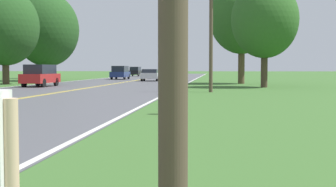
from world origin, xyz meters
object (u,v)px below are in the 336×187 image
(traffic_sign, at_px, (180,66))
(car_black_van_horizon, at_px, (135,71))
(tree_right_cluster, at_px, (47,30))
(car_red_suv_mid_far, at_px, (40,75))
(car_silver_hatchback_receding, at_px, (150,75))
(tree_mid_treeline, at_px, (5,27))
(tree_far_back, at_px, (47,36))
(tree_left_verge, at_px, (242,17))
(car_dark_blue_suv_distant, at_px, (120,72))
(tree_behind_sign, at_px, (265,20))
(fire_hydrant, at_px, (165,101))

(traffic_sign, height_order, car_black_van_horizon, traffic_sign)
(tree_right_cluster, xyz_separation_m, car_black_van_horizon, (4.99, 31.13, -5.10))
(car_red_suv_mid_far, height_order, car_silver_hatchback_receding, car_red_suv_mid_far)
(car_silver_hatchback_receding, distance_m, car_black_van_horizon, 31.07)
(tree_mid_treeline, height_order, tree_far_back, tree_mid_treeline)
(tree_far_back, xyz_separation_m, car_black_van_horizon, (9.25, 19.94, -5.18))
(car_black_van_horizon, bearing_deg, tree_left_verge, -155.03)
(car_dark_blue_suv_distant, bearing_deg, car_black_van_horizon, 4.89)
(tree_far_back, relative_size, car_black_van_horizon, 1.97)
(tree_behind_sign, relative_size, tree_right_cluster, 0.82)
(tree_far_back, distance_m, car_red_suv_mid_far, 29.38)
(tree_left_verge, bearing_deg, traffic_sign, -102.97)
(tree_mid_treeline, height_order, car_dark_blue_suv_distant, tree_mid_treeline)
(tree_left_verge, height_order, tree_right_cluster, tree_right_cluster)
(tree_right_cluster, distance_m, car_dark_blue_suv_distant, 11.96)
(tree_mid_treeline, distance_m, tree_far_back, 22.62)
(car_red_suv_mid_far, bearing_deg, traffic_sign, -127.78)
(tree_behind_sign, bearing_deg, car_silver_hatchback_receding, 125.29)
(tree_behind_sign, relative_size, car_silver_hatchback_receding, 2.11)
(tree_right_cluster, xyz_separation_m, tree_far_back, (-4.27, 11.19, 0.08))
(fire_hydrant, distance_m, tree_far_back, 54.18)
(car_red_suv_mid_far, bearing_deg, tree_right_cluster, 20.45)
(fire_hydrant, height_order, car_dark_blue_suv_distant, car_dark_blue_suv_distant)
(tree_left_verge, bearing_deg, car_red_suv_mid_far, -152.12)
(tree_far_back, bearing_deg, car_black_van_horizon, 65.10)
(tree_behind_sign, bearing_deg, traffic_sign, -118.25)
(fire_hydrant, height_order, tree_right_cluster, tree_right_cluster)
(tree_far_back, relative_size, car_red_suv_mid_far, 1.96)
(tree_behind_sign, height_order, car_silver_hatchback_receding, tree_behind_sign)
(traffic_sign, distance_m, car_black_van_horizon, 58.91)
(tree_far_back, height_order, car_silver_hatchback_receding, tree_far_back)
(car_dark_blue_suv_distant, bearing_deg, car_silver_hatchback_receding, -145.10)
(tree_far_back, distance_m, car_silver_hatchback_receding, 20.12)
(traffic_sign, relative_size, tree_far_back, 0.26)
(tree_right_cluster, bearing_deg, fire_hydrant, -64.06)
(tree_far_back, distance_m, car_dark_blue_suv_distant, 12.75)
(fire_hydrant, relative_size, car_dark_blue_suv_distant, 0.19)
(traffic_sign, bearing_deg, fire_hydrant, -87.92)
(tree_left_verge, xyz_separation_m, tree_behind_sign, (1.41, -8.37, -1.15))
(tree_mid_treeline, bearing_deg, fire_hydrant, -55.62)
(car_dark_blue_suv_distant, bearing_deg, car_red_suv_mid_far, 176.11)
(fire_hydrant, height_order, tree_mid_treeline, tree_mid_treeline)
(car_red_suv_mid_far, relative_size, car_dark_blue_suv_distant, 0.96)
(tree_behind_sign, xyz_separation_m, car_silver_hatchback_receding, (-11.59, 16.38, -4.61))
(tree_far_back, bearing_deg, tree_left_verge, -34.49)
(traffic_sign, xyz_separation_m, tree_behind_sign, (5.84, 10.86, 3.68))
(car_dark_blue_suv_distant, bearing_deg, traffic_sign, -162.68)
(fire_hydrant, distance_m, car_black_van_horizon, 70.13)
(tree_behind_sign, height_order, tree_right_cluster, tree_right_cluster)
(tree_behind_sign, distance_m, car_silver_hatchback_receding, 20.59)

